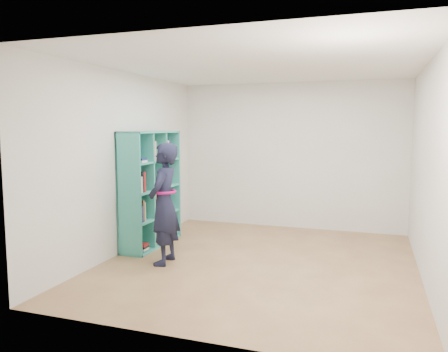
% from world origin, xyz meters
% --- Properties ---
extents(floor, '(4.50, 4.50, 0.00)m').
position_xyz_m(floor, '(0.00, 0.00, 0.00)').
color(floor, brown).
rests_on(floor, ground).
extents(ceiling, '(4.50, 4.50, 0.00)m').
position_xyz_m(ceiling, '(0.00, 0.00, 2.60)').
color(ceiling, white).
rests_on(ceiling, wall_back).
extents(wall_left, '(0.02, 4.50, 2.60)m').
position_xyz_m(wall_left, '(-2.00, 0.00, 1.30)').
color(wall_left, silver).
rests_on(wall_left, floor).
extents(wall_right, '(0.02, 4.50, 2.60)m').
position_xyz_m(wall_right, '(2.00, 0.00, 1.30)').
color(wall_right, silver).
rests_on(wall_right, floor).
extents(wall_back, '(4.00, 0.02, 2.60)m').
position_xyz_m(wall_back, '(0.00, 2.25, 1.30)').
color(wall_back, silver).
rests_on(wall_back, floor).
extents(wall_front, '(4.00, 0.02, 2.60)m').
position_xyz_m(wall_front, '(0.00, -2.25, 1.30)').
color(wall_front, silver).
rests_on(wall_front, floor).
extents(bookshelf, '(0.38, 1.32, 1.75)m').
position_xyz_m(bookshelf, '(-1.83, 0.35, 0.86)').
color(bookshelf, teal).
rests_on(bookshelf, floor).
extents(person, '(0.45, 0.63, 1.61)m').
position_xyz_m(person, '(-1.20, -0.40, 0.81)').
color(person, black).
rests_on(person, floor).
extents(smartphone, '(0.04, 0.09, 0.13)m').
position_xyz_m(smartphone, '(-1.35, -0.33, 0.91)').
color(smartphone, silver).
rests_on(smartphone, person).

